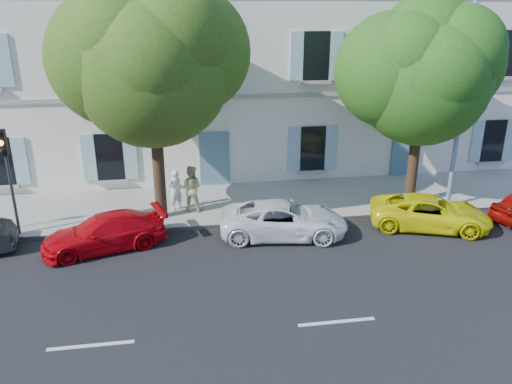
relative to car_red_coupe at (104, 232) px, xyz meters
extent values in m
plane|color=black|center=(6.26, -1.20, -0.58)|extent=(90.00, 90.00, 0.00)
cube|color=#A09E96|center=(6.26, 3.25, -0.50)|extent=(36.00, 4.50, 0.15)
cube|color=#9E998E|center=(6.26, 1.08, -0.50)|extent=(36.00, 0.16, 0.16)
cube|color=white|center=(6.26, 9.00, 5.42)|extent=(28.00, 7.00, 12.00)
imported|color=red|center=(0.00, 0.00, 0.00)|extent=(4.28, 2.69, 1.15)
imported|color=white|center=(6.00, 0.05, 0.03)|extent=(4.64, 2.63, 1.22)
imported|color=#F2EB0A|center=(11.35, -0.09, 0.01)|extent=(4.62, 3.24, 1.17)
cylinder|color=#3A2819|center=(1.79, 2.12, 1.27)|extent=(0.43, 0.43, 3.40)
ellipsoid|color=#436C1B|center=(1.79, 2.12, 5.01)|extent=(5.44, 5.44, 5.98)
cylinder|color=#3A2819|center=(11.53, 1.95, 1.10)|extent=(0.40, 0.40, 3.05)
ellipsoid|color=#32711C|center=(11.53, 1.95, 4.48)|extent=(4.95, 4.95, 5.45)
cylinder|color=#383A3D|center=(-3.05, 1.36, 1.10)|extent=(0.10, 0.10, 3.06)
cube|color=black|center=(-3.05, 1.21, 2.84)|extent=(0.29, 0.23, 0.87)
sphere|color=orange|center=(-3.05, 1.09, 2.86)|extent=(0.18, 0.18, 0.18)
cylinder|color=#7293BF|center=(12.89, 1.41, 3.94)|extent=(0.17, 0.17, 8.74)
imported|color=silver|center=(2.33, 2.79, 0.36)|extent=(0.68, 0.62, 1.57)
imported|color=#CDC683|center=(2.93, 2.55, 0.47)|extent=(1.02, 0.89, 1.79)
camera|label=1|loc=(2.56, -15.44, 6.84)|focal=35.00mm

